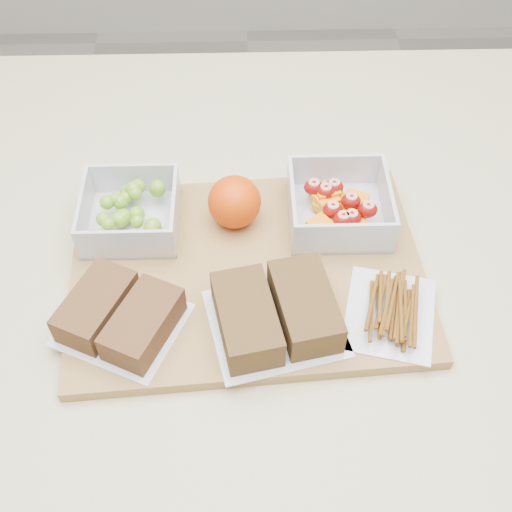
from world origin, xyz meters
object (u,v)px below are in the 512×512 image
object	(u,v)px
orange	(234,202)
pretzel_bag	(391,308)
cutting_board	(247,271)
fruit_container	(338,207)
grape_container	(132,212)
sandwich_bag_center	(276,313)
sandwich_bag_left	(120,316)

from	to	relation	value
orange	pretzel_bag	distance (m)	0.23
orange	pretzel_bag	size ratio (longest dim) A/B	0.48
cutting_board	orange	world-z (taller)	orange
orange	pretzel_bag	xyz separation A→B (m)	(0.17, -0.15, -0.02)
fruit_container	orange	xyz separation A→B (m)	(-0.13, -0.00, 0.01)
fruit_container	orange	size ratio (longest dim) A/B	1.86
grape_container	fruit_container	size ratio (longest dim) A/B	0.95
fruit_container	pretzel_bag	xyz separation A→B (m)	(0.04, -0.15, -0.01)
cutting_board	sandwich_bag_center	size ratio (longest dim) A/B	2.49
grape_container	fruit_container	world-z (taller)	fruit_container
grape_container	pretzel_bag	world-z (taller)	grape_container
orange	fruit_container	bearing A→B (deg)	0.21
orange	pretzel_bag	bearing A→B (deg)	-40.57
pretzel_bag	orange	bearing A→B (deg)	139.43
grape_container	orange	size ratio (longest dim) A/B	1.76
grape_container	pretzel_bag	xyz separation A→B (m)	(0.30, -0.15, -0.01)
grape_container	orange	world-z (taller)	orange
sandwich_bag_left	sandwich_bag_center	xyz separation A→B (m)	(0.17, -0.00, 0.00)
pretzel_bag	grape_container	bearing A→B (deg)	154.06
fruit_container	pretzel_bag	distance (m)	0.16
sandwich_bag_left	pretzel_bag	world-z (taller)	sandwich_bag_left
cutting_board	orange	distance (m)	0.09
orange	sandwich_bag_center	xyz separation A→B (m)	(0.04, -0.16, -0.01)
fruit_container	sandwich_bag_center	world-z (taller)	fruit_container
orange	sandwich_bag_center	size ratio (longest dim) A/B	0.39
orange	sandwich_bag_left	size ratio (longest dim) A/B	0.41
fruit_container	sandwich_bag_left	world-z (taller)	fruit_container
sandwich_bag_center	pretzel_bag	xyz separation A→B (m)	(0.13, 0.01, -0.01)
sandwich_bag_left	pretzel_bag	bearing A→B (deg)	1.33
cutting_board	fruit_container	xyz separation A→B (m)	(0.12, 0.08, 0.03)
grape_container	sandwich_bag_left	world-z (taller)	grape_container
pretzel_bag	fruit_container	bearing A→B (deg)	106.38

